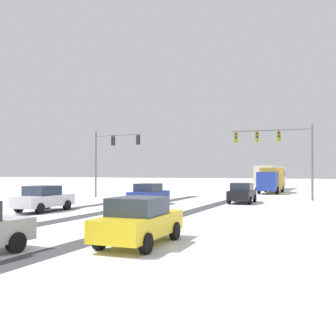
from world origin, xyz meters
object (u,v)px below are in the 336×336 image
traffic_signal_near_left (111,151)px  car_blue_second (149,194)px  car_white_third (43,198)px  traffic_signal_near_right (279,145)px  car_yellow_cab_fourth (139,221)px  car_black_lead (242,193)px  box_truck_delivery (271,179)px  bus_oncoming (271,176)px

traffic_signal_near_left → car_blue_second: traffic_signal_near_left is taller
car_blue_second → car_white_third: (-3.99, -6.95, 0.00)m
traffic_signal_near_right → car_yellow_cab_fourth: bearing=-95.7°
car_blue_second → car_yellow_cab_fourth: same height
car_yellow_cab_fourth → car_black_lead: bearing=91.2°
traffic_signal_near_left → car_white_third: (2.94, -12.54, -3.78)m
traffic_signal_near_right → car_yellow_cab_fourth: 21.86m
car_black_lead → traffic_signal_near_left: bearing=174.6°
traffic_signal_near_left → car_yellow_cab_fourth: 24.15m
box_truck_delivery → bus_oncoming: bearing=97.9°
car_blue_second → bus_oncoming: size_ratio=0.37×
car_black_lead → car_yellow_cab_fourth: 18.41m
traffic_signal_near_right → bus_oncoming: bearing=99.4°
car_blue_second → bus_oncoming: (5.13, 29.11, 1.18)m
car_black_lead → car_yellow_cab_fourth: same height
car_white_third → box_truck_delivery: box_truck_delivery is taller
car_white_third → box_truck_delivery: size_ratio=0.56×
car_black_lead → box_truck_delivery: bearing=89.4°
car_black_lead → car_white_third: 15.23m
car_blue_second → box_truck_delivery: (6.38, 20.11, 0.82)m
car_black_lead → car_white_third: size_ratio=1.00×
car_blue_second → car_black_lead: bearing=35.0°
traffic_signal_near_left → car_black_lead: traffic_signal_near_left is taller
box_truck_delivery → car_white_third: bearing=-111.0°
car_white_third → car_yellow_cab_fourth: bearing=-33.8°
traffic_signal_near_left → bus_oncoming: bearing=62.8°
traffic_signal_near_left → car_yellow_cab_fourth: size_ratio=1.56×
bus_oncoming → box_truck_delivery: bearing=-82.1°
traffic_signal_near_right → car_blue_second: size_ratio=1.63×
traffic_signal_near_left → car_blue_second: bearing=-38.9°
car_blue_second → car_yellow_cab_fourth: size_ratio=0.99×
traffic_signal_near_left → car_blue_second: 9.68m
car_yellow_cab_fourth → car_white_third: bearing=146.2°
traffic_signal_near_left → car_black_lead: 13.74m
traffic_signal_near_right → box_truck_delivery: size_ratio=0.90×
car_blue_second → car_yellow_cab_fourth: (6.60, -14.05, 0.00)m
traffic_signal_near_right → box_truck_delivery: traffic_signal_near_right is taller
car_yellow_cab_fourth → box_truck_delivery: 34.16m
car_blue_second → bus_oncoming: bearing=80.0°
traffic_signal_near_right → box_truck_delivery: 13.36m
car_white_third → bus_oncoming: size_ratio=0.37×
traffic_signal_near_right → car_yellow_cab_fourth: traffic_signal_near_right is taller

